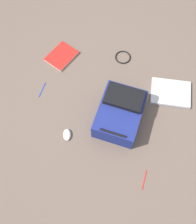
{
  "coord_description": "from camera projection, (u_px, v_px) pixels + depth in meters",
  "views": [
    {
      "loc": [
        -0.42,
        0.85,
        2.02
      ],
      "look_at": [
        -0.01,
        0.03,
        0.02
      ],
      "focal_mm": 43.98,
      "sensor_mm": 36.0,
      "label": 1
    }
  ],
  "objects": [
    {
      "name": "computer_mouse",
      "position": [
        67.0,
        135.0,
        2.12
      ],
      "size": [
        0.1,
        0.11,
        0.03
      ],
      "primitive_type": "ellipsoid",
      "rotation": [
        0.0,
        0.0,
        0.52
      ],
      "color": "silver",
      "rests_on": "ground_plane"
    },
    {
      "name": "pen_black",
      "position": [
        145.0,
        180.0,
        1.99
      ],
      "size": [
        0.03,
        0.15,
        0.01
      ],
      "primitive_type": "cylinder",
      "rotation": [
        1.57,
        0.0,
        0.18
      ],
      "color": "red",
      "rests_on": "ground_plane"
    },
    {
      "name": "book_manual",
      "position": [
        61.0,
        56.0,
        2.43
      ],
      "size": [
        0.24,
        0.29,
        0.02
      ],
      "color": "silver",
      "rests_on": "ground_plane"
    },
    {
      "name": "pen_blue",
      "position": [
        42.0,
        90.0,
        2.3
      ],
      "size": [
        0.03,
        0.14,
        0.01
      ],
      "primitive_type": "cylinder",
      "rotation": [
        1.57,
        0.0,
        0.16
      ],
      "color": "#1933B2",
      "rests_on": "ground_plane"
    },
    {
      "name": "backpack",
      "position": [
        120.0,
        113.0,
        2.11
      ],
      "size": [
        0.38,
        0.47,
        0.21
      ],
      "color": "navy",
      "rests_on": "ground_plane"
    },
    {
      "name": "laptop",
      "position": [
        171.0,
        93.0,
        2.28
      ],
      "size": [
        0.39,
        0.34,
        0.03
      ],
      "color": "#929296",
      "rests_on": "ground_plane"
    },
    {
      "name": "ground_plane",
      "position": [
        99.0,
        109.0,
        2.23
      ],
      "size": [
        4.04,
        4.04,
        0.0
      ],
      "primitive_type": "plane",
      "color": "brown"
    },
    {
      "name": "cable_coil",
      "position": [
        123.0,
        57.0,
        2.44
      ],
      "size": [
        0.14,
        0.14,
        0.01
      ],
      "primitive_type": "torus",
      "color": "black",
      "rests_on": "ground_plane"
    }
  ]
}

